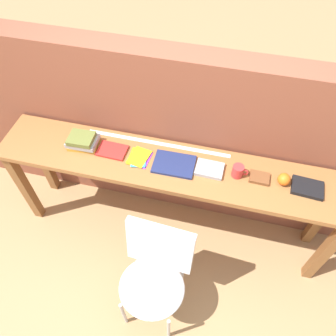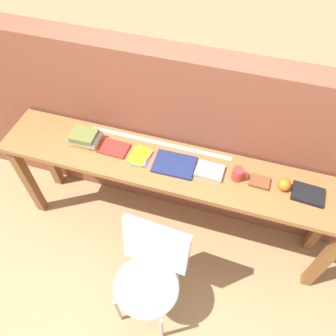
{
  "view_description": "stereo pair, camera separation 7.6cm",
  "coord_description": "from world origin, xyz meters",
  "px_view_note": "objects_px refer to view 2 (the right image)",
  "views": [
    {
      "loc": [
        0.33,
        -1.09,
        2.64
      ],
      "look_at": [
        0.0,
        0.25,
        0.9
      ],
      "focal_mm": 35.0,
      "sensor_mm": 36.0,
      "label": 1
    },
    {
      "loc": [
        0.4,
        -1.07,
        2.64
      ],
      "look_at": [
        0.0,
        0.25,
        0.9
      ],
      "focal_mm": 35.0,
      "sensor_mm": 36.0,
      "label": 2
    }
  ],
  "objects_px": {
    "book_open_centre": "(174,164)",
    "leather_journal_brown": "(259,182)",
    "book_stack_leftmost": "(85,138)",
    "sports_ball_small": "(284,184)",
    "book_repair_rightmost": "(308,194)",
    "chair_white_moulded": "(150,273)",
    "pamphlet_pile_colourful": "(140,157)",
    "mug": "(238,174)",
    "magazine_cycling": "(114,148)"
  },
  "relations": [
    {
      "from": "book_open_centre",
      "to": "leather_journal_brown",
      "type": "xyz_separation_m",
      "value": [
        0.58,
        0.02,
        0.0
      ]
    },
    {
      "from": "magazine_cycling",
      "to": "mug",
      "type": "xyz_separation_m",
      "value": [
        0.89,
        -0.0,
        0.04
      ]
    },
    {
      "from": "book_stack_leftmost",
      "to": "sports_ball_small",
      "type": "bearing_deg",
      "value": -0.09
    },
    {
      "from": "book_open_centre",
      "to": "mug",
      "type": "xyz_separation_m",
      "value": [
        0.43,
        0.02,
        0.04
      ]
    },
    {
      "from": "pamphlet_pile_colourful",
      "to": "book_open_centre",
      "type": "distance_m",
      "value": 0.25
    },
    {
      "from": "book_open_centre",
      "to": "leather_journal_brown",
      "type": "bearing_deg",
      "value": 1.01
    },
    {
      "from": "sports_ball_small",
      "to": "pamphlet_pile_colourful",
      "type": "bearing_deg",
      "value": -178.83
    },
    {
      "from": "sports_ball_small",
      "to": "leather_journal_brown",
      "type": "bearing_deg",
      "value": -179.77
    },
    {
      "from": "chair_white_moulded",
      "to": "leather_journal_brown",
      "type": "relative_size",
      "value": 6.86
    },
    {
      "from": "leather_journal_brown",
      "to": "sports_ball_small",
      "type": "bearing_deg",
      "value": 2.18
    },
    {
      "from": "mug",
      "to": "sports_ball_small",
      "type": "bearing_deg",
      "value": 1.03
    },
    {
      "from": "mug",
      "to": "leather_journal_brown",
      "type": "bearing_deg",
      "value": 1.86
    },
    {
      "from": "magazine_cycling",
      "to": "book_open_centre",
      "type": "distance_m",
      "value": 0.46
    },
    {
      "from": "book_stack_leftmost",
      "to": "book_open_centre",
      "type": "distance_m",
      "value": 0.68
    },
    {
      "from": "magazine_cycling",
      "to": "chair_white_moulded",
      "type": "bearing_deg",
      "value": -52.08
    },
    {
      "from": "book_stack_leftmost",
      "to": "magazine_cycling",
      "type": "distance_m",
      "value": 0.22
    },
    {
      "from": "magazine_cycling",
      "to": "pamphlet_pile_colourful",
      "type": "distance_m",
      "value": 0.21
    },
    {
      "from": "chair_white_moulded",
      "to": "leather_journal_brown",
      "type": "height_order",
      "value": "leather_journal_brown"
    },
    {
      "from": "book_open_centre",
      "to": "sports_ball_small",
      "type": "height_order",
      "value": "sports_ball_small"
    },
    {
      "from": "chair_white_moulded",
      "to": "magazine_cycling",
      "type": "bearing_deg",
      "value": 126.08
    },
    {
      "from": "book_open_centre",
      "to": "book_repair_rightmost",
      "type": "xyz_separation_m",
      "value": [
        0.89,
        0.01,
        0.0
      ]
    },
    {
      "from": "sports_ball_small",
      "to": "book_open_centre",
      "type": "bearing_deg",
      "value": -178.34
    },
    {
      "from": "book_stack_leftmost",
      "to": "sports_ball_small",
      "type": "xyz_separation_m",
      "value": [
        1.41,
        -0.0,
        -0.0
      ]
    },
    {
      "from": "sports_ball_small",
      "to": "magazine_cycling",
      "type": "bearing_deg",
      "value": -179.89
    },
    {
      "from": "book_stack_leftmost",
      "to": "chair_white_moulded",
      "type": "bearing_deg",
      "value": -43.46
    },
    {
      "from": "sports_ball_small",
      "to": "book_repair_rightmost",
      "type": "relative_size",
      "value": 0.42
    },
    {
      "from": "pamphlet_pile_colourful",
      "to": "mug",
      "type": "height_order",
      "value": "mug"
    },
    {
      "from": "book_stack_leftmost",
      "to": "book_repair_rightmost",
      "type": "xyz_separation_m",
      "value": [
        1.56,
        -0.01,
        -0.03
      ]
    },
    {
      "from": "magazine_cycling",
      "to": "sports_ball_small",
      "type": "height_order",
      "value": "sports_ball_small"
    },
    {
      "from": "book_stack_leftmost",
      "to": "mug",
      "type": "distance_m",
      "value": 1.11
    },
    {
      "from": "magazine_cycling",
      "to": "mug",
      "type": "relative_size",
      "value": 1.88
    },
    {
      "from": "chair_white_moulded",
      "to": "book_repair_rightmost",
      "type": "xyz_separation_m",
      "value": [
        0.86,
        0.65,
        0.37
      ]
    },
    {
      "from": "book_open_centre",
      "to": "book_repair_rightmost",
      "type": "distance_m",
      "value": 0.89
    },
    {
      "from": "book_open_centre",
      "to": "leather_journal_brown",
      "type": "distance_m",
      "value": 0.58
    },
    {
      "from": "leather_journal_brown",
      "to": "sports_ball_small",
      "type": "relative_size",
      "value": 1.55
    },
    {
      "from": "book_stack_leftmost",
      "to": "mug",
      "type": "height_order",
      "value": "book_stack_leftmost"
    },
    {
      "from": "chair_white_moulded",
      "to": "book_repair_rightmost",
      "type": "bearing_deg",
      "value": 37.08
    },
    {
      "from": "book_open_centre",
      "to": "sports_ball_small",
      "type": "relative_size",
      "value": 3.39
    },
    {
      "from": "mug",
      "to": "leather_journal_brown",
      "type": "height_order",
      "value": "mug"
    },
    {
      "from": "leather_journal_brown",
      "to": "book_repair_rightmost",
      "type": "relative_size",
      "value": 0.65
    },
    {
      "from": "magazine_cycling",
      "to": "book_repair_rightmost",
      "type": "bearing_deg",
      "value": 1.48
    },
    {
      "from": "magazine_cycling",
      "to": "book_open_centre",
      "type": "xyz_separation_m",
      "value": [
        0.46,
        -0.02,
        0.0
      ]
    },
    {
      "from": "book_stack_leftmost",
      "to": "mug",
      "type": "xyz_separation_m",
      "value": [
        1.11,
        -0.01,
        -0.0
      ]
    },
    {
      "from": "pamphlet_pile_colourful",
      "to": "book_repair_rightmost",
      "type": "distance_m",
      "value": 1.14
    },
    {
      "from": "chair_white_moulded",
      "to": "mug",
      "type": "distance_m",
      "value": 0.87
    },
    {
      "from": "chair_white_moulded",
      "to": "book_open_centre",
      "type": "relative_size",
      "value": 3.14
    },
    {
      "from": "book_stack_leftmost",
      "to": "pamphlet_pile_colourful",
      "type": "distance_m",
      "value": 0.43
    },
    {
      "from": "magazine_cycling",
      "to": "book_open_centre",
      "type": "height_order",
      "value": "book_open_centre"
    },
    {
      "from": "pamphlet_pile_colourful",
      "to": "leather_journal_brown",
      "type": "xyz_separation_m",
      "value": [
        0.83,
        0.02,
        0.01
      ]
    },
    {
      "from": "pamphlet_pile_colourful",
      "to": "mug",
      "type": "xyz_separation_m",
      "value": [
        0.68,
        0.01,
        0.04
      ]
    }
  ]
}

